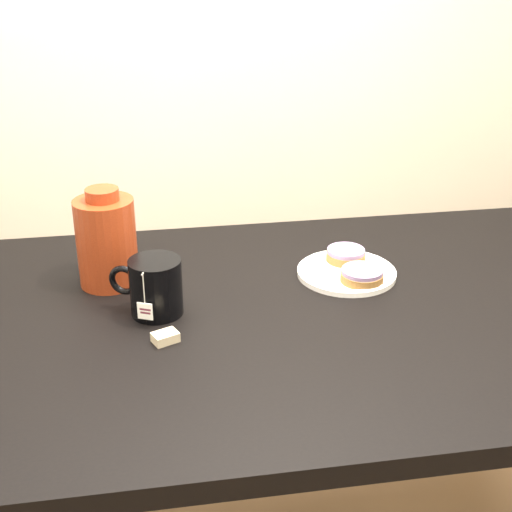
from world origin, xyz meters
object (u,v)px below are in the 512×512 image
Objects in this scene: mug at (155,286)px; teabag_pouch at (165,337)px; plate at (347,272)px; bagel_back at (346,255)px; table at (298,345)px; bagel_front at (362,275)px; bagel_package at (106,241)px.

teabag_pouch is at bearing -59.02° from mug.
bagel_back is (0.01, 0.05, 0.02)m from plate.
bagel_back reaches higher than table.
table is 0.20m from bagel_front.
bagel_back is 0.45m from mug.
bagel_package reaches higher than mug.
bagel_back is 2.08× the size of teabag_pouch.
plate is 0.42m from mug.
mug is (-0.43, -0.04, 0.03)m from bagel_front.
mug reaches higher than table.
plate is at bearing 106.41° from bagel_front.
teabag_pouch is at bearing -68.16° from bagel_package.
plate is 4.70× the size of teabag_pouch.
bagel_package is (-0.10, 0.26, 0.09)m from teabag_pouch.
teabag_pouch is at bearing -152.30° from plate.
bagel_front reaches higher than plate.
table is 0.31m from mug.
table is 0.25m from bagel_back.
table is 0.21m from plate.
mug is at bearing -166.52° from plate.
bagel_package reaches higher than table.
plate is 2.26× the size of bagel_back.
mug is (-0.42, -0.15, 0.03)m from bagel_back.
bagel_front is 0.55× the size of bagel_package.
bagel_package is at bearing 111.84° from teabag_pouch.
teabag_pouch is at bearing -163.08° from table.
bagel_front is 0.73× the size of mug.
teabag_pouch is at bearing -147.77° from bagel_back.
bagel_back is 0.10m from bagel_front.
teabag_pouch reaches higher than plate.
mug is 0.12m from teabag_pouch.
bagel_front is 0.53m from bagel_package.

